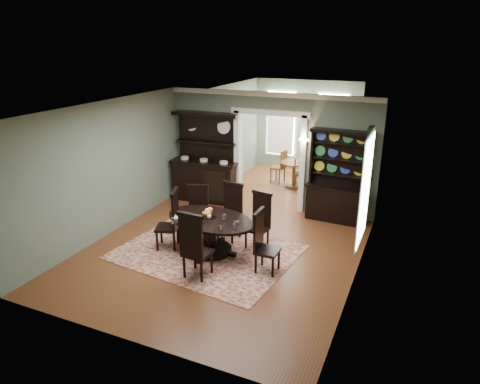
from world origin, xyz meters
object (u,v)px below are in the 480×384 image
object	(u,v)px
parlor_table	(294,171)
welsh_dresser	(336,188)
dining_table	(211,229)
sideboard	(206,170)

from	to	relation	value
parlor_table	welsh_dresser	bearing A→B (deg)	-49.89
dining_table	parlor_table	bearing A→B (deg)	96.09
parlor_table	sideboard	bearing A→B (deg)	-134.10
dining_table	sideboard	distance (m)	3.16
dining_table	sideboard	bearing A→B (deg)	130.08
dining_table	parlor_table	xyz separation A→B (m)	(0.36, 4.72, -0.03)
welsh_dresser	dining_table	bearing A→B (deg)	-123.36
dining_table	welsh_dresser	world-z (taller)	welsh_dresser
welsh_dresser	parlor_table	world-z (taller)	welsh_dresser
welsh_dresser	parlor_table	distance (m)	2.55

